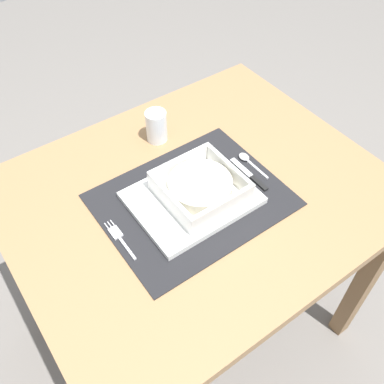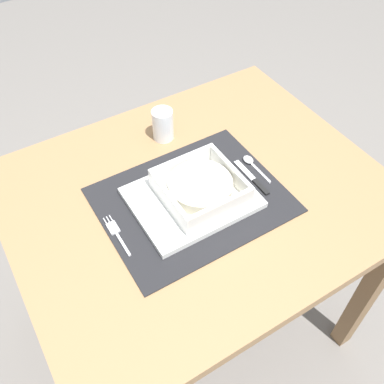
% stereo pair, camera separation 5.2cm
% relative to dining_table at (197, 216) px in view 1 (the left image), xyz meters
% --- Properties ---
extents(ground_plane, '(6.00, 6.00, 0.00)m').
position_rel_dining_table_xyz_m(ground_plane, '(0.00, 0.00, -0.62)').
color(ground_plane, slate).
extents(dining_table, '(0.92, 0.76, 0.72)m').
position_rel_dining_table_xyz_m(dining_table, '(0.00, 0.00, 0.00)').
color(dining_table, '#936D47').
rests_on(dining_table, ground).
extents(placemat, '(0.44, 0.35, 0.00)m').
position_rel_dining_table_xyz_m(placemat, '(-0.03, -0.02, 0.11)').
color(placemat, black).
rests_on(placemat, dining_table).
extents(serving_plate, '(0.29, 0.23, 0.02)m').
position_rel_dining_table_xyz_m(serving_plate, '(-0.03, -0.02, 0.12)').
color(serving_plate, white).
rests_on(serving_plate, placemat).
extents(porridge_bowl, '(0.18, 0.18, 0.06)m').
position_rel_dining_table_xyz_m(porridge_bowl, '(-0.01, -0.03, 0.15)').
color(porridge_bowl, white).
rests_on(porridge_bowl, serving_plate).
extents(fork, '(0.02, 0.13, 0.00)m').
position_rel_dining_table_xyz_m(fork, '(-0.23, -0.02, 0.11)').
color(fork, silver).
rests_on(fork, placemat).
extents(spoon, '(0.02, 0.11, 0.01)m').
position_rel_dining_table_xyz_m(spoon, '(0.17, 0.01, 0.11)').
color(spoon, silver).
rests_on(spoon, placemat).
extents(butter_knife, '(0.01, 0.14, 0.01)m').
position_rel_dining_table_xyz_m(butter_knife, '(0.14, -0.04, 0.11)').
color(butter_knife, black).
rests_on(butter_knife, placemat).
extents(drinking_glass, '(0.06, 0.06, 0.09)m').
position_rel_dining_table_xyz_m(drinking_glass, '(0.02, 0.22, 0.14)').
color(drinking_glass, white).
rests_on(drinking_glass, dining_table).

